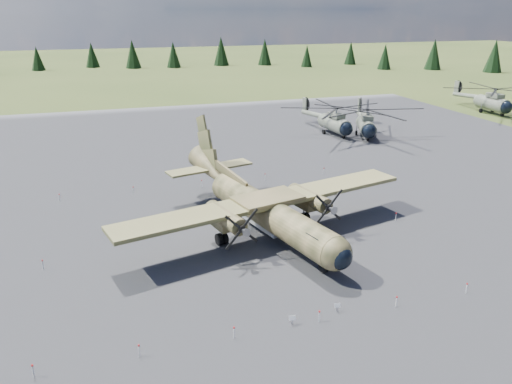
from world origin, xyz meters
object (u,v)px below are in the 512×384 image
object	(u,v)px
helicopter_near	(335,115)
helicopter_far	(493,95)
helicopter_mid	(367,117)
transport_plane	(262,204)

from	to	relation	value
helicopter_near	helicopter_far	bearing A→B (deg)	5.65
helicopter_near	helicopter_mid	xyz separation A→B (m)	(4.36, -2.91, 0.05)
helicopter_mid	helicopter_far	size ratio (longest dim) A/B	1.01
transport_plane	helicopter_far	distance (m)	74.47
transport_plane	helicopter_mid	bearing A→B (deg)	33.61
transport_plane	helicopter_near	world-z (taller)	transport_plane
helicopter_mid	helicopter_near	bearing A→B (deg)	168.21
helicopter_near	helicopter_mid	size ratio (longest dim) A/B	0.92
helicopter_near	helicopter_mid	distance (m)	5.24
transport_plane	helicopter_mid	distance (m)	41.55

